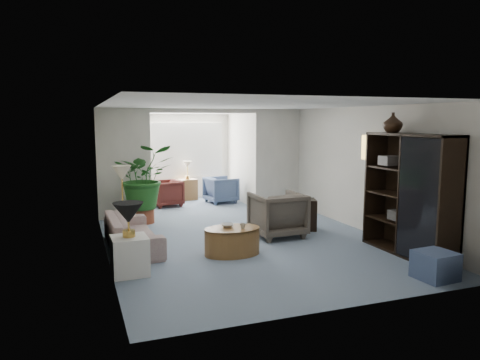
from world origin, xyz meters
name	(u,v)px	position (x,y,z in m)	size (l,w,h in m)	color
floor	(251,244)	(0.00, 0.00, 0.00)	(6.00, 6.00, 0.00)	#8A9FB7
sunroom_floor	(195,205)	(0.00, 4.10, 0.00)	(2.60, 2.60, 0.00)	#8A9FB7
back_pier_left	(124,164)	(-1.90, 3.00, 1.25)	(1.20, 0.12, 2.50)	white
back_pier_right	(278,159)	(1.90, 3.00, 1.25)	(1.20, 0.12, 2.50)	white
back_header	(205,111)	(0.00, 3.00, 2.45)	(2.60, 0.12, 0.10)	white
window_pane	(185,150)	(0.00, 5.18, 1.40)	(2.20, 0.02, 1.50)	white
window_blinds	(185,150)	(0.00, 5.15, 1.40)	(2.20, 0.02, 1.50)	white
framed_picture	(372,148)	(2.46, -0.10, 1.70)	(0.04, 0.50, 0.40)	#B2A78E
sofa	(132,232)	(-2.05, 0.47, 0.29)	(1.98, 0.77, 0.58)	#BAAD9D
end_table	(130,256)	(-2.25, -0.88, 0.28)	(0.51, 0.51, 0.56)	white
table_lamp	(128,213)	(-2.25, -0.88, 0.91)	(0.44, 0.44, 0.30)	black
floor_lamp	(122,173)	(-2.12, 1.24, 1.25)	(0.36, 0.36, 0.28)	beige
coffee_table	(232,241)	(-0.53, -0.46, 0.23)	(0.95, 0.95, 0.45)	brown
coffee_bowl	(227,225)	(-0.58, -0.36, 0.48)	(0.22, 0.22, 0.05)	silver
coffee_cup	(243,226)	(-0.38, -0.56, 0.49)	(0.10, 0.10, 0.09)	beige
wingback_chair	(277,214)	(0.69, 0.37, 0.43)	(0.92, 0.95, 0.86)	#61574C
side_table_dark	(302,214)	(1.39, 0.67, 0.32)	(0.53, 0.42, 0.63)	black
entertainment_cabinet	(410,195)	(2.23, -1.46, 1.01)	(0.48, 1.82, 2.02)	black
cabinet_urn	(393,123)	(2.23, -0.96, 2.19)	(0.33, 0.33, 0.34)	black
ottoman	(435,265)	(1.78, -2.57, 0.20)	(0.50, 0.50, 0.40)	#4A5E7F
plant_pot	(145,216)	(-1.55, 2.39, 0.16)	(0.40, 0.40, 0.32)	brown
house_plant	(144,177)	(-1.55, 2.39, 1.02)	(1.26, 1.09, 1.40)	#20591E
sunroom_chair_blue	(221,190)	(0.76, 4.16, 0.35)	(0.75, 0.78, 0.71)	#4A5E7F
sunroom_chair_maroon	(166,193)	(-0.74, 4.16, 0.34)	(0.73, 0.75, 0.68)	#511E1B
sunroom_table	(188,189)	(0.01, 4.91, 0.29)	(0.48, 0.37, 0.58)	brown
shelf_clutter	(412,191)	(2.18, -1.56, 1.09)	(0.30, 1.26, 1.06)	#383532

